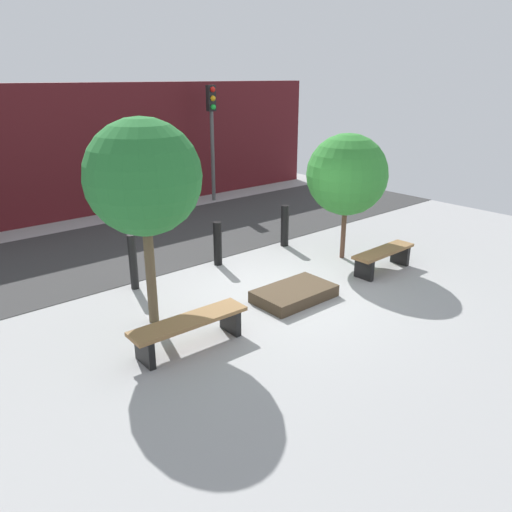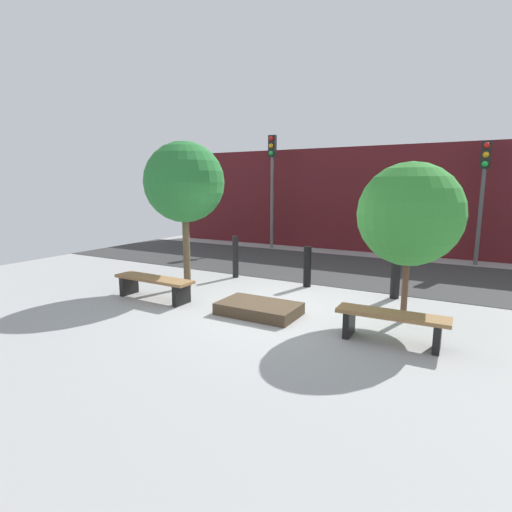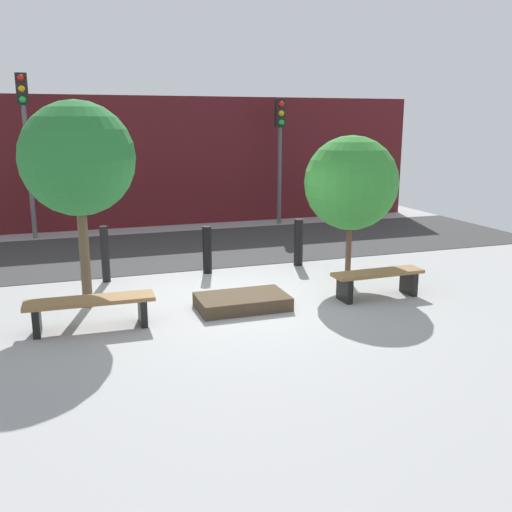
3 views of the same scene
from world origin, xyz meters
name	(u,v)px [view 3 (image 3 of 3)]	position (x,y,z in m)	size (l,w,h in m)	color
ground_plane	(235,301)	(0.00, 0.00, 0.00)	(18.00, 18.00, 0.00)	#9A9A9A
road_strip	(183,248)	(0.00, 4.39, 0.01)	(18.00, 4.38, 0.01)	#343434
building_facade	(157,162)	(0.00, 7.90, 1.86)	(16.20, 0.50, 3.73)	#511419
bench_left	(90,307)	(-2.42, -0.61, 0.34)	(1.88, 0.50, 0.47)	black
bench_right	(378,279)	(2.42, -0.61, 0.34)	(1.67, 0.46, 0.47)	black
planter_bed	(242,302)	(0.00, -0.41, 0.11)	(1.48, 0.89, 0.22)	#493928
tree_behind_left_bench	(78,159)	(-2.42, 0.49, 2.44)	(1.81, 1.81, 3.35)	brown
tree_behind_right_bench	(351,183)	(2.42, 0.49, 1.89)	(1.76, 1.76, 2.78)	brown
bollard_far_left	(105,254)	(-2.00, 1.96, 0.54)	(0.16, 0.16, 1.09)	black
bollard_left	(207,250)	(0.00, 1.96, 0.48)	(0.18, 0.18, 0.97)	black
bollard_center	(298,242)	(2.00, 1.96, 0.50)	(0.19, 0.19, 1.00)	black
traffic_light_west	(25,127)	(-3.46, 6.87, 2.87)	(0.28, 0.27, 4.19)	#595959
traffic_light_mid_west	(280,139)	(3.46, 6.87, 2.51)	(0.28, 0.27, 3.63)	#4D4D4D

